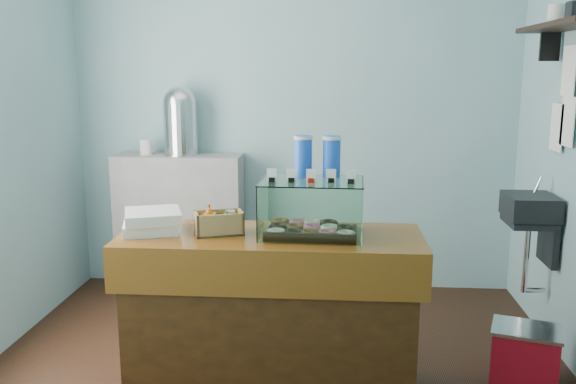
# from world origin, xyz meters

# --- Properties ---
(ground) EXTENTS (3.50, 3.50, 0.00)m
(ground) POSITION_xyz_m (0.00, 0.00, 0.00)
(ground) COLOR black
(ground) RESTS_ON ground
(room_shell) EXTENTS (3.54, 3.04, 2.82)m
(room_shell) POSITION_xyz_m (0.03, 0.01, 1.71)
(room_shell) COLOR #7DAEB7
(room_shell) RESTS_ON ground
(counter) EXTENTS (1.60, 0.60, 0.90)m
(counter) POSITION_xyz_m (0.00, -0.25, 0.46)
(counter) COLOR #47260D
(counter) RESTS_ON ground
(back_shelf) EXTENTS (1.00, 0.32, 1.10)m
(back_shelf) POSITION_xyz_m (-0.90, 1.32, 0.55)
(back_shelf) COLOR #98989A
(back_shelf) RESTS_ON ground
(display_case) EXTENTS (0.55, 0.41, 0.51)m
(display_case) POSITION_xyz_m (0.22, -0.21, 1.07)
(display_case) COLOR #351A10
(display_case) RESTS_ON counter
(condiment_crate) EXTENTS (0.29, 0.22, 0.17)m
(condiment_crate) POSITION_xyz_m (-0.28, -0.26, 0.96)
(condiment_crate) COLOR #A08250
(condiment_crate) RESTS_ON counter
(pastry_boxes) EXTENTS (0.37, 0.37, 0.11)m
(pastry_boxes) POSITION_xyz_m (-0.64, -0.24, 0.96)
(pastry_boxes) COLOR silver
(pastry_boxes) RESTS_ON counter
(coffee_urn) EXTENTS (0.29, 0.29, 0.54)m
(coffee_urn) POSITION_xyz_m (-0.87, 1.33, 1.38)
(coffee_urn) COLOR silver
(coffee_urn) RESTS_ON back_shelf
(red_cooler) EXTENTS (0.44, 0.38, 0.33)m
(red_cooler) POSITION_xyz_m (1.42, -0.05, 0.17)
(red_cooler) COLOR red
(red_cooler) RESTS_ON ground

